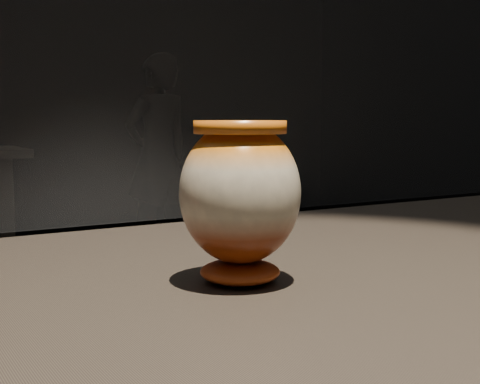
% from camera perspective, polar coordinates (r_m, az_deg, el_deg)
% --- Properties ---
extents(main_vase, '(0.15, 0.15, 0.19)m').
position_cam_1_polar(main_vase, '(0.77, -0.00, -0.25)').
color(main_vase, maroon).
rests_on(main_vase, display_plinth).
extents(visitor, '(0.63, 0.48, 1.57)m').
position_cam_1_polar(visitor, '(5.18, -7.01, 3.07)').
color(visitor, black).
rests_on(visitor, ground).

